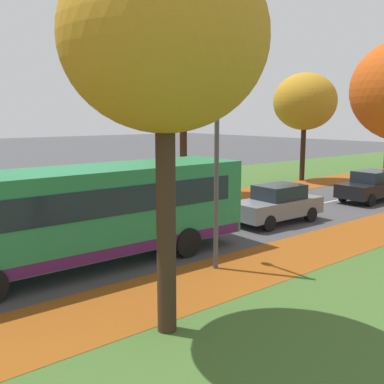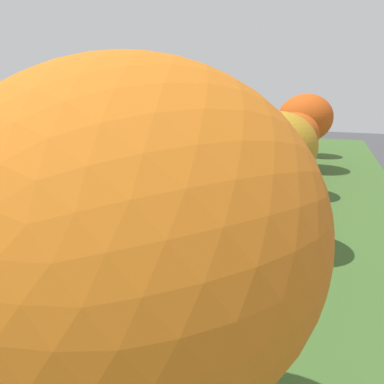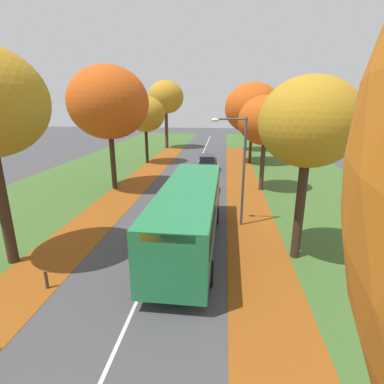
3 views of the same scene
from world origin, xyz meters
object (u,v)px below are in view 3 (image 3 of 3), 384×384
Objects in this scene: bollard_fourth at (46,280)px; bus at (189,212)px; car_grey_lead at (202,183)px; tree_right_far at (253,108)px; streetlamp_right at (238,160)px; car_black_following at (207,163)px; tree_left_distant at (166,97)px; tree_left_mid at (108,103)px; tree_right_near at (309,123)px; tree_right_distant at (247,108)px; tree_right_mid at (265,121)px; tree_left_far at (145,114)px.

bus is (4.91, 4.14, 1.34)m from bollard_fourth.
tree_right_far is at bearing 69.89° from car_grey_lead.
streetlamp_right is 7.03m from car_grey_lead.
car_black_following is (-0.06, 7.68, 0.00)m from car_grey_lead.
car_grey_lead is (7.09, -22.77, -6.55)m from tree_left_distant.
tree_left_mid reaches higher than car_grey_lead.
tree_left_distant is at bearing 102.71° from bus.
tree_left_mid reaches higher than streetlamp_right.
tree_right_near is 0.75× the size of bus.
tree_left_mid is 12.77m from bus.
tree_right_distant is at bearing 78.11° from car_grey_lead.
streetlamp_right reaches higher than bus.
tree_left_mid is at bearing -134.63° from tree_right_far.
streetlamp_right is (-2.58, 3.43, -2.20)m from tree_right_near.
bollard_fourth is (2.20, -35.68, -6.99)m from tree_left_distant.
tree_right_distant is 31.23m from bus.
bus is at bearing -102.04° from tree_right_far.
streetlamp_right is at bearing -68.44° from car_grey_lead.
tree_left_distant is 32.82m from bus.
streetlamp_right is at bearing -94.62° from tree_right_distant.
tree_left_mid is 1.16× the size of tree_right_distant.
car_black_following reaches higher than bollard_fourth.
streetlamp_right is at bearing -71.81° from tree_left_distant.
car_grey_lead is at bearing 90.16° from bus.
tree_right_far is at bearing 45.74° from car_black_following.
streetlamp_right is at bearing 50.46° from bus.
tree_right_far is at bearing 90.31° from tree_right_mid.
car_grey_lead is 1.01× the size of car_black_following.
tree_left_mid is 15.67m from tree_right_near.
bollard_fourth is 0.12× the size of streetlamp_right.
tree_right_distant reaches higher than tree_right_near.
tree_right_far is 2.08× the size of car_grey_lead.
tree_right_distant is (-0.34, 31.23, -0.07)m from tree_right_near.
tree_left_far reaches higher than streetlamp_right.
tree_left_mid is 1.21× the size of tree_right_near.
tree_left_distant reaches higher than tree_left_mid.
tree_left_distant is (0.07, 22.22, 0.68)m from tree_left_mid.
tree_right_mid is 17.92m from bollard_fourth.
streetlamp_right is at bearing 126.97° from tree_right_near.
tree_left_far is 24.69m from bollard_fourth.
tree_right_distant reaches higher than car_black_following.
tree_right_far is at bearing -90.34° from tree_right_distant.
tree_left_distant reaches higher than streetlamp_right.
tree_right_distant is 15.74m from car_black_following.
car_black_following is at bearing -65.02° from tree_left_distant.
car_grey_lead is at bearing -110.11° from tree_right_far.
tree_left_far is at bearing 109.85° from bus.
bollard_fourth is 0.07× the size of bus.
tree_left_far is 15.25m from tree_right_mid.
tree_left_far is at bearing -137.70° from tree_right_distant.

